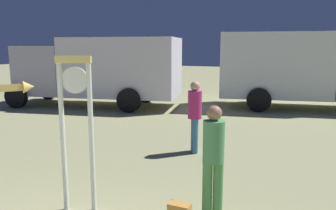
{
  "coord_description": "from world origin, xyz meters",
  "views": [
    {
      "loc": [
        2.58,
        -1.51,
        2.36
      ],
      "look_at": [
        -0.19,
        4.55,
        1.2
      ],
      "focal_mm": 35.1,
      "sensor_mm": 36.0,
      "label": 1
    }
  ],
  "objects_px": {
    "box_truck_near": "(101,68)",
    "box_truck_far": "(292,68)",
    "standing_clock": "(76,119)",
    "person_distant": "(195,113)",
    "person_near_clock": "(213,154)",
    "arrow_sign": "(0,103)"
  },
  "relations": [
    {
      "from": "standing_clock",
      "to": "box_truck_near",
      "type": "height_order",
      "value": "box_truck_near"
    },
    {
      "from": "standing_clock",
      "to": "person_distant",
      "type": "bearing_deg",
      "value": 79.84
    },
    {
      "from": "arrow_sign",
      "to": "box_truck_far",
      "type": "bearing_deg",
      "value": 63.39
    },
    {
      "from": "standing_clock",
      "to": "person_near_clock",
      "type": "height_order",
      "value": "standing_clock"
    },
    {
      "from": "standing_clock",
      "to": "person_distant",
      "type": "relative_size",
      "value": 1.38
    },
    {
      "from": "person_near_clock",
      "to": "person_distant",
      "type": "height_order",
      "value": "person_distant"
    },
    {
      "from": "box_truck_near",
      "to": "box_truck_far",
      "type": "relative_size",
      "value": 1.1
    },
    {
      "from": "person_distant",
      "to": "box_truck_far",
      "type": "height_order",
      "value": "box_truck_far"
    },
    {
      "from": "person_distant",
      "to": "box_truck_far",
      "type": "xyz_separation_m",
      "value": [
        1.53,
        6.97,
        0.68
      ]
    },
    {
      "from": "box_truck_near",
      "to": "box_truck_far",
      "type": "distance_m",
      "value": 7.66
    },
    {
      "from": "person_near_clock",
      "to": "box_truck_far",
      "type": "height_order",
      "value": "box_truck_far"
    },
    {
      "from": "person_near_clock",
      "to": "box_truck_near",
      "type": "height_order",
      "value": "box_truck_near"
    },
    {
      "from": "arrow_sign",
      "to": "standing_clock",
      "type": "bearing_deg",
      "value": -17.85
    },
    {
      "from": "person_near_clock",
      "to": "box_truck_near",
      "type": "xyz_separation_m",
      "value": [
        -6.84,
        6.83,
        0.65
      ]
    },
    {
      "from": "standing_clock",
      "to": "box_truck_far",
      "type": "distance_m",
      "value": 10.47
    },
    {
      "from": "person_distant",
      "to": "box_truck_near",
      "type": "height_order",
      "value": "box_truck_near"
    },
    {
      "from": "standing_clock",
      "to": "box_truck_near",
      "type": "distance_m",
      "value": 9.08
    },
    {
      "from": "person_distant",
      "to": "box_truck_near",
      "type": "relative_size",
      "value": 0.23
    },
    {
      "from": "box_truck_near",
      "to": "standing_clock",
      "type": "bearing_deg",
      "value": -56.23
    },
    {
      "from": "person_near_clock",
      "to": "box_truck_far",
      "type": "xyz_separation_m",
      "value": [
        0.32,
        9.54,
        0.71
      ]
    },
    {
      "from": "standing_clock",
      "to": "person_distant",
      "type": "xyz_separation_m",
      "value": [
        0.59,
        3.28,
        -0.46
      ]
    },
    {
      "from": "standing_clock",
      "to": "box_truck_far",
      "type": "bearing_deg",
      "value": 78.32
    }
  ]
}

